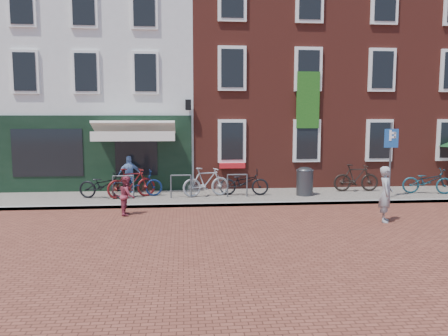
{
  "coord_description": "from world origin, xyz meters",
  "views": [
    {
      "loc": [
        -1.41,
        -14.26,
        2.92
      ],
      "look_at": [
        -0.0,
        0.92,
        1.17
      ],
      "focal_mm": 35.43,
      "sensor_mm": 36.0,
      "label": 1
    }
  ],
  "objects": [
    {
      "name": "bicycle_0",
      "position": [
        -4.19,
        1.32,
        0.57
      ],
      "size": [
        1.89,
        1.03,
        0.94
      ],
      "primitive_type": "imported",
      "rotation": [
        0.0,
        0.0,
        1.34
      ],
      "color": "black",
      "rests_on": "sidewalk"
    },
    {
      "name": "building_brick_right",
      "position": [
        8.0,
        7.0,
        5.0
      ],
      "size": [
        6.0,
        8.0,
        10.0
      ],
      "primitive_type": "cube",
      "color": "maroon",
      "rests_on": "ground"
    },
    {
      "name": "building_stucco",
      "position": [
        -5.0,
        7.0,
        4.5
      ],
      "size": [
        8.0,
        8.0,
        9.0
      ],
      "primitive_type": "cube",
      "color": "silver",
      "rests_on": "ground"
    },
    {
      "name": "sidewalk",
      "position": [
        1.0,
        1.5,
        0.05
      ],
      "size": [
        24.0,
        3.0,
        0.1
      ],
      "primitive_type": "cube",
      "color": "slate",
      "rests_on": "ground"
    },
    {
      "name": "bicycle_5",
      "position": [
        5.18,
        1.95,
        0.62
      ],
      "size": [
        1.76,
        0.55,
        1.05
      ],
      "primitive_type": "imported",
      "rotation": [
        0.0,
        0.0,
        1.54
      ],
      "color": "black",
      "rests_on": "sidewalk"
    },
    {
      "name": "boy",
      "position": [
        -3.1,
        -0.96,
        0.59
      ],
      "size": [
        0.46,
        0.58,
        1.18
      ],
      "primitive_type": "imported",
      "rotation": [
        0.0,
        0.0,
        1.59
      ],
      "color": "#8F3142",
      "rests_on": "ground"
    },
    {
      "name": "bicycle_2",
      "position": [
        -3.07,
        1.58,
        0.57
      ],
      "size": [
        1.88,
        0.91,
        0.94
      ],
      "primitive_type": "imported",
      "rotation": [
        0.0,
        0.0,
        1.74
      ],
      "color": "#0F214C",
      "rests_on": "sidewalk"
    },
    {
      "name": "parking_sign",
      "position": [
        5.84,
        0.57,
        1.81
      ],
      "size": [
        0.5,
        0.08,
        2.65
      ],
      "color": "#4C4C4F",
      "rests_on": "sidewalk"
    },
    {
      "name": "bicycle_3",
      "position": [
        -0.6,
        1.4,
        0.62
      ],
      "size": [
        1.81,
        0.94,
        1.05
      ],
      "primitive_type": "imported",
      "rotation": [
        0.0,
        0.0,
        1.84
      ],
      "color": "gray",
      "rests_on": "sidewalk"
    },
    {
      "name": "bicycle_1",
      "position": [
        -3.24,
        1.39,
        0.62
      ],
      "size": [
        1.8,
        1.14,
        1.05
      ],
      "primitive_type": "imported",
      "rotation": [
        0.0,
        0.0,
        1.98
      ],
      "color": "#601213",
      "rests_on": "sidewalk"
    },
    {
      "name": "litter_bin",
      "position": [
        2.99,
        1.3,
        0.67
      ],
      "size": [
        0.6,
        0.6,
        1.1
      ],
      "color": "#39393D",
      "rests_on": "sidewalk"
    },
    {
      "name": "bicycle_6",
      "position": [
        7.64,
        1.22,
        0.57
      ],
      "size": [
        1.9,
        1.04,
        0.94
      ],
      "primitive_type": "imported",
      "rotation": [
        0.0,
        0.0,
        1.33
      ],
      "color": "#133A46",
      "rests_on": "sidewalk"
    },
    {
      "name": "building_brick_mid",
      "position": [
        2.0,
        7.0,
        5.0
      ],
      "size": [
        6.0,
        8.0,
        10.0
      ],
      "primitive_type": "cube",
      "color": "maroon",
      "rests_on": "ground"
    },
    {
      "name": "bicycle_4",
      "position": [
        0.78,
        1.54,
        0.57
      ],
      "size": [
        1.86,
        0.86,
        0.94
      ],
      "primitive_type": "imported",
      "rotation": [
        0.0,
        0.0,
        1.44
      ],
      "color": "black",
      "rests_on": "sidewalk"
    },
    {
      "name": "ground",
      "position": [
        0.0,
        0.0,
        0.0
      ],
      "size": [
        80.0,
        80.0,
        0.0
      ],
      "primitive_type": "plane",
      "color": "brown"
    },
    {
      "name": "cafe_person",
      "position": [
        -3.42,
        2.41,
        0.8
      ],
      "size": [
        0.86,
        0.46,
        1.4
      ],
      "primitive_type": "imported",
      "rotation": [
        0.0,
        0.0,
        3.29
      ],
      "color": "#8BAFE6",
      "rests_on": "sidewalk"
    },
    {
      "name": "woman",
      "position": [
        4.23,
        -2.53,
        0.78
      ],
      "size": [
        0.57,
        0.67,
        1.57
      ],
      "primitive_type": "imported",
      "rotation": [
        0.0,
        0.0,
        1.17
      ],
      "color": "gray",
      "rests_on": "ground"
    }
  ]
}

